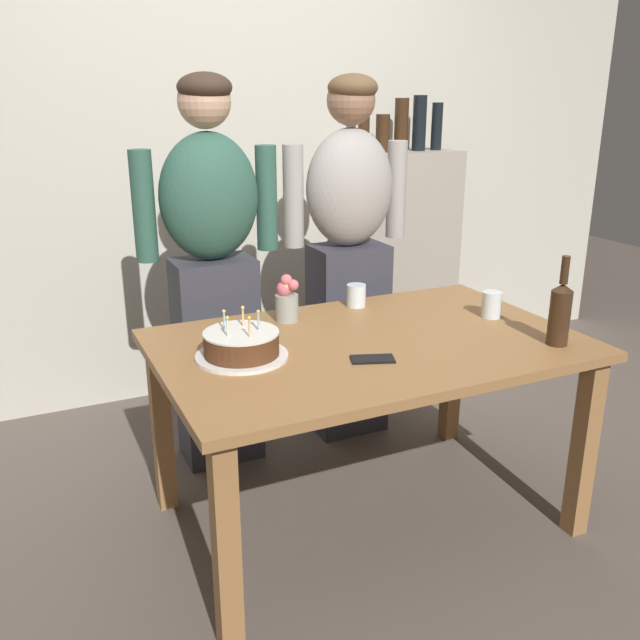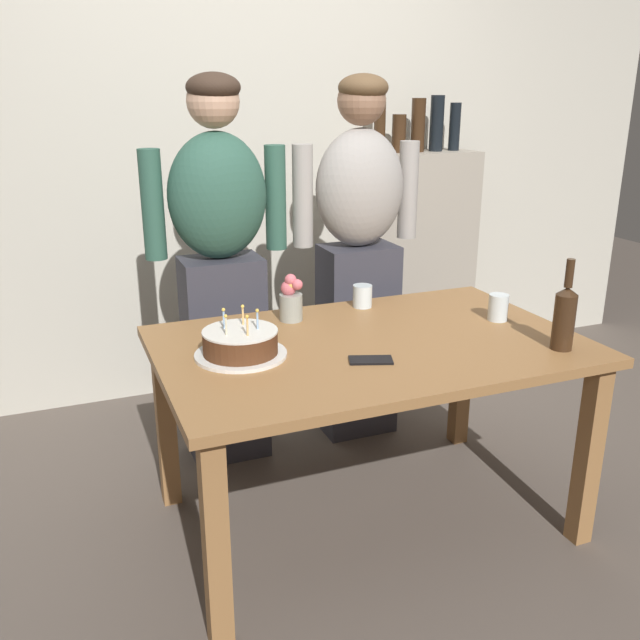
% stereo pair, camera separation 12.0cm
% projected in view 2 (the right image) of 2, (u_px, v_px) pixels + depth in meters
% --- Properties ---
extents(ground_plane, '(10.00, 10.00, 0.00)m').
position_uv_depth(ground_plane, '(365.00, 518.00, 2.68)').
color(ground_plane, '#564C44').
extents(back_wall, '(5.20, 0.10, 2.60)m').
position_uv_depth(back_wall, '(245.00, 148.00, 3.63)').
color(back_wall, beige).
rests_on(back_wall, ground_plane).
extents(dining_table, '(1.50, 0.96, 0.74)m').
position_uv_depth(dining_table, '(369.00, 367.00, 2.48)').
color(dining_table, olive).
rests_on(dining_table, ground_plane).
extents(birthday_cake, '(0.31, 0.31, 0.16)m').
position_uv_depth(birthday_cake, '(240.00, 344.00, 2.30)').
color(birthday_cake, white).
rests_on(birthday_cake, dining_table).
extents(water_glass_near, '(0.08, 0.08, 0.09)m').
position_uv_depth(water_glass_near, '(362.00, 296.00, 2.82)').
color(water_glass_near, silver).
rests_on(water_glass_near, dining_table).
extents(water_glass_far, '(0.08, 0.08, 0.10)m').
position_uv_depth(water_glass_far, '(498.00, 307.00, 2.66)').
color(water_glass_far, silver).
rests_on(water_glass_far, dining_table).
extents(wine_bottle, '(0.07, 0.07, 0.32)m').
position_uv_depth(wine_bottle, '(565.00, 316.00, 2.34)').
color(wine_bottle, '#382314').
rests_on(wine_bottle, dining_table).
extents(cell_phone, '(0.16, 0.12, 0.01)m').
position_uv_depth(cell_phone, '(371.00, 360.00, 2.26)').
color(cell_phone, black).
rests_on(cell_phone, dining_table).
extents(flower_vase, '(0.09, 0.09, 0.19)m').
position_uv_depth(flower_vase, '(291.00, 300.00, 2.64)').
color(flower_vase, '#999E93').
rests_on(flower_vase, dining_table).
extents(person_man_bearded, '(0.61, 0.27, 1.66)m').
position_uv_depth(person_man_bearded, '(221.00, 269.00, 2.90)').
color(person_man_bearded, '#33333D').
rests_on(person_man_bearded, ground_plane).
extents(person_woman_cardigan, '(0.61, 0.27, 1.66)m').
position_uv_depth(person_woman_cardigan, '(359.00, 256.00, 3.13)').
color(person_woman_cardigan, '#33333D').
rests_on(person_woman_cardigan, ground_plane).
extents(shelf_cabinet, '(0.69, 0.30, 1.57)m').
position_uv_depth(shelf_cabinet, '(412.00, 261.00, 3.97)').
color(shelf_cabinet, '#9E9384').
rests_on(shelf_cabinet, ground_plane).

